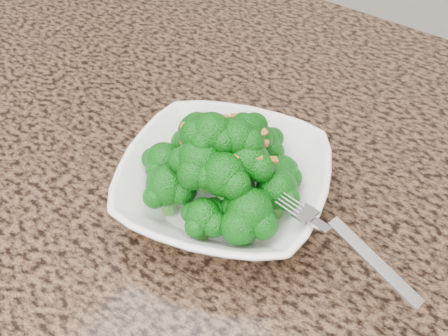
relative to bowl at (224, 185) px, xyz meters
The scene contains 5 objects.
granite_counter 0.14m from the bowl, 146.23° to the right, with size 1.64×1.04×0.03m, color brown.
bowl is the anchor object (origin of this frame).
broccoli_pile 0.06m from the bowl, ahead, with size 0.18×0.18×0.08m, color #0B600C, non-canonical shape.
garlic_topping 0.11m from the bowl, ahead, with size 0.11×0.11×0.01m, color #B26D2B, non-canonical shape.
fork 0.12m from the bowl, ahead, with size 0.16×0.03×0.01m, color silver, non-canonical shape.
Camera 1 is at (0.34, 0.05, 1.34)m, focal length 45.00 mm.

